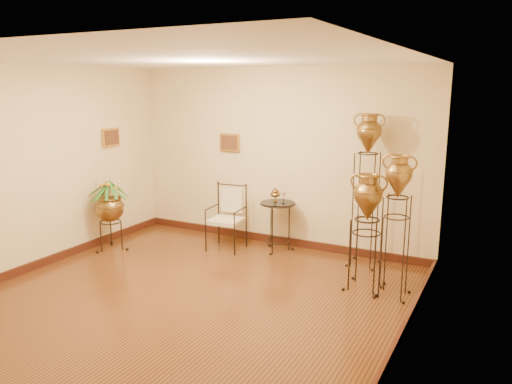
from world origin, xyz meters
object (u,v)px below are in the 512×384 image
at_px(side_table, 277,226).
at_px(planter_urn, 109,204).
at_px(armchair, 226,218).
at_px(amphora_tall, 366,189).
at_px(amphora_mid, 396,226).

bearing_deg(side_table, planter_urn, -153.77).
xyz_separation_m(planter_urn, armchair, (1.59, 0.84, -0.22)).
bearing_deg(amphora_tall, planter_urn, -162.71).
bearing_deg(side_table, amphora_mid, -24.46).
distance_m(amphora_mid, armchair, 2.80).
xyz_separation_m(amphora_tall, side_table, (-1.36, 0.00, -0.71)).
relative_size(armchair, side_table, 1.03).
relative_size(amphora_mid, planter_urn, 1.36).
xyz_separation_m(amphora_mid, armchair, (-2.71, 0.59, -0.38)).
distance_m(amphora_tall, side_table, 1.53).
distance_m(planter_urn, side_table, 2.62).
bearing_deg(planter_urn, amphora_tall, 17.29).
relative_size(planter_urn, armchair, 1.29).
bearing_deg(planter_urn, side_table, 26.23).
bearing_deg(planter_urn, armchair, 27.92).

